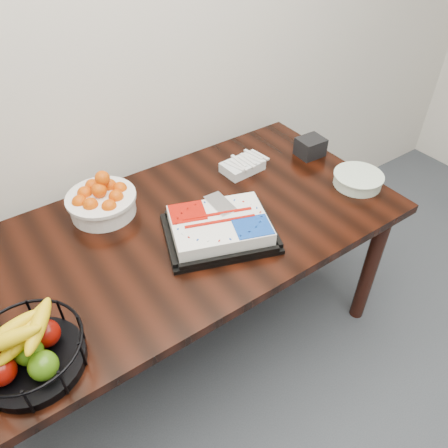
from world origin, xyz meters
TOP-DOWN VIEW (x-y plane):
  - table at (0.00, 2.00)m, footprint 1.80×0.90m
  - cake_tray at (0.11, 1.88)m, footprint 0.50×0.45m
  - tangerine_bowl at (-0.20, 2.26)m, footprint 0.28×0.28m
  - fruit_basket at (-0.64, 1.73)m, footprint 0.31×0.31m
  - plate_stack at (0.80, 1.80)m, footprint 0.22×0.22m
  - fork_bag at (0.45, 2.18)m, footprint 0.19×0.13m
  - napkin_box at (0.80, 2.11)m, footprint 0.13×0.11m

SIDE VIEW (x-z plane):
  - table at x=0.00m, z-range 0.29..1.04m
  - fork_bag at x=0.45m, z-range 0.75..0.80m
  - plate_stack at x=0.80m, z-range 0.75..0.80m
  - cake_tray at x=0.11m, z-range 0.75..0.83m
  - napkin_box at x=0.80m, z-range 0.75..0.84m
  - fruit_basket at x=-0.64m, z-range 0.74..0.90m
  - tangerine_bowl at x=-0.20m, z-range 0.74..0.91m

